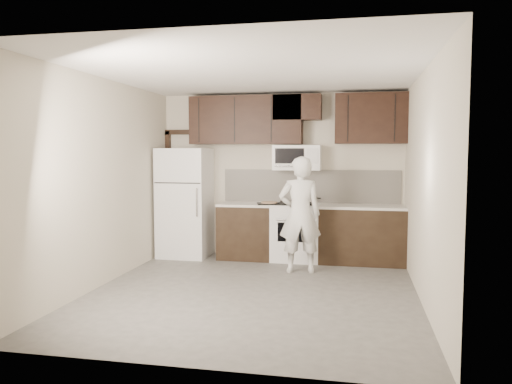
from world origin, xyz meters
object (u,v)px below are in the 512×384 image
(stove, at_px, (296,232))
(person, at_px, (300,215))
(microwave, at_px, (297,158))
(refrigerator, at_px, (185,203))

(stove, xyz_separation_m, person, (0.15, -0.79, 0.38))
(stove, bearing_deg, person, -79.23)
(microwave, xyz_separation_m, person, (0.15, -0.90, -0.81))
(microwave, bearing_deg, refrigerator, -174.85)
(stove, relative_size, microwave, 1.24)
(microwave, relative_size, refrigerator, 0.42)
(person, bearing_deg, refrigerator, -33.22)
(microwave, relative_size, person, 0.45)
(stove, distance_m, microwave, 1.20)
(stove, distance_m, person, 0.89)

